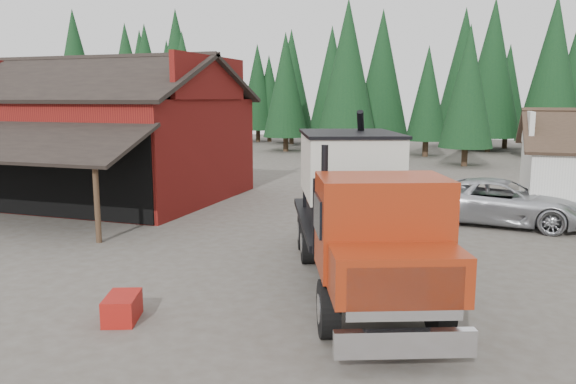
% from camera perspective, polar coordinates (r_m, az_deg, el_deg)
% --- Properties ---
extents(ground, '(120.00, 120.00, 0.00)m').
position_cam_1_polar(ground, '(16.47, -7.35, -8.45)').
color(ground, '#4B443B').
rests_on(ground, ground).
extents(red_barn, '(12.80, 13.63, 7.18)m').
position_cam_1_polar(red_barn, '(30.03, -18.10, 4.53)').
color(red_barn, maroon).
rests_on(red_barn, ground).
extents(conifer_backdrop, '(76.00, 16.00, 16.00)m').
position_cam_1_polar(conifer_backdrop, '(56.69, 11.71, 4.20)').
color(conifer_backdrop, black).
rests_on(conifer_backdrop, ground).
extents(near_pine_a, '(4.40, 4.40, 11.40)m').
position_cam_1_polar(near_pine_a, '(51.07, -16.04, 10.65)').
color(near_pine_a, '#382619').
rests_on(near_pine_a, ground).
extents(near_pine_b, '(3.96, 3.96, 10.40)m').
position_cam_1_polar(near_pine_b, '(44.05, 17.83, 10.15)').
color(near_pine_b, '#382619').
rests_on(near_pine_b, ground).
extents(near_pine_d, '(5.28, 5.28, 13.40)m').
position_cam_1_polar(near_pine_d, '(49.32, 6.08, 12.18)').
color(near_pine_d, '#382619').
rests_on(near_pine_d, ground).
extents(feed_truck, '(6.38, 10.73, 4.71)m').
position_cam_1_polar(feed_truck, '(15.27, 7.20, -1.34)').
color(feed_truck, black).
rests_on(feed_truck, ground).
extents(silver_car, '(6.87, 3.79, 1.82)m').
position_cam_1_polar(silver_car, '(24.30, 20.93, -0.95)').
color(silver_car, '#B9BBC1').
rests_on(silver_car, ground).
extents(equip_box, '(1.04, 1.28, 0.60)m').
position_cam_1_polar(equip_box, '(13.69, -16.49, -11.22)').
color(equip_box, maroon).
rests_on(equip_box, ground).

